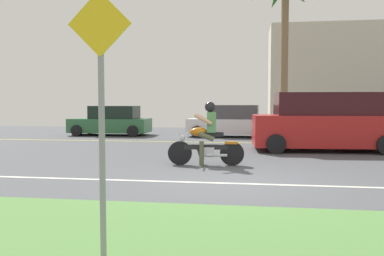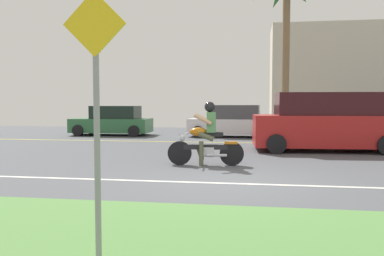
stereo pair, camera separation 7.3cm
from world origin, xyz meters
name	(u,v)px [view 2 (the right image)]	position (x,y,z in m)	size (l,w,h in m)	color
ground	(238,162)	(0.00, 3.00, -0.02)	(56.00, 30.00, 0.04)	#4C4F54
grass_median	(214,253)	(0.00, -4.10, 0.03)	(56.00, 3.80, 0.06)	#548442
lane_line_near	(233,183)	(0.00, -0.22, 0.00)	(50.40, 0.12, 0.01)	silver
lane_line_far	(243,143)	(0.00, 8.26, 0.00)	(50.40, 0.12, 0.01)	yellow
motorcyclist	(206,139)	(-0.81, 2.08, 0.71)	(2.01, 0.66, 1.68)	black
suv_nearby	(326,123)	(2.86, 5.84, 0.97)	(5.05, 2.34, 2.00)	#AD1E1E
parked_car_0	(113,121)	(-6.73, 11.25, 0.70)	(4.02, 1.95, 1.50)	#2D663D
parked_car_1	(232,122)	(-0.64, 11.17, 0.72)	(4.09, 2.03, 1.55)	silver
parked_car_2	(339,121)	(4.81, 13.23, 0.72)	(4.38, 2.16, 1.53)	silver
street_sign	(96,103)	(-1.09, -4.64, 1.64)	(0.62, 0.06, 2.70)	gray
building_far	(352,77)	(7.20, 21.00, 3.50)	(11.14, 4.00, 6.99)	beige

